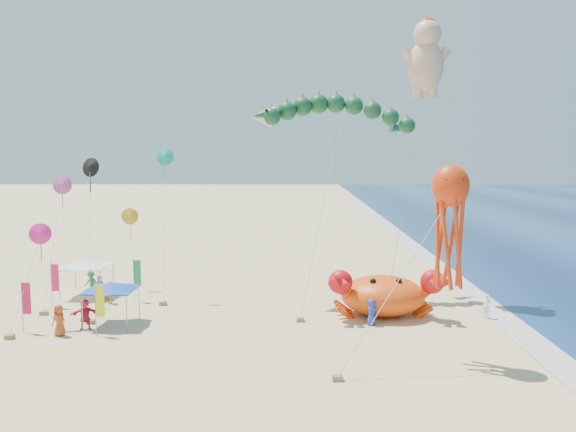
% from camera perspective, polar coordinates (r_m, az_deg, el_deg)
% --- Properties ---
extents(ground, '(320.00, 320.00, 0.00)m').
position_cam_1_polar(ground, '(36.81, 3.11, -10.46)').
color(ground, '#D1B784').
rests_on(ground, ground).
extents(foam_strip, '(320.00, 320.00, 0.00)m').
position_cam_1_polar(foam_strip, '(39.14, 21.23, -9.86)').
color(foam_strip, silver).
rests_on(foam_strip, ground).
extents(crab_inflatable, '(7.46, 4.74, 3.27)m').
position_cam_1_polar(crab_inflatable, '(37.79, 9.65, -7.83)').
color(crab_inflatable, '#E8460C').
rests_on(crab_inflatable, ground).
extents(dragon_kite, '(12.28, 9.45, 14.59)m').
position_cam_1_polar(dragon_kite, '(41.61, 4.90, 9.92)').
color(dragon_kite, '#114022').
rests_on(dragon_kite, ground).
extents(cherub_kite, '(4.02, 2.24, 20.17)m').
position_cam_1_polar(cherub_kite, '(42.60, 13.85, 15.50)').
color(cherub_kite, '#E3B28B').
rests_on(cherub_kite, ground).
extents(octopus_kite, '(6.91, 3.65, 10.12)m').
position_cam_1_polar(octopus_kite, '(29.24, 16.06, -0.10)').
color(octopus_kite, red).
rests_on(octopus_kite, ground).
extents(canopy_blue, '(3.20, 3.20, 2.71)m').
position_cam_1_polar(canopy_blue, '(36.79, -17.54, -6.83)').
color(canopy_blue, gray).
rests_on(canopy_blue, ground).
extents(canopy_white, '(3.58, 3.58, 2.71)m').
position_cam_1_polar(canopy_white, '(44.81, -19.78, -4.57)').
color(canopy_white, gray).
rests_on(canopy_white, ground).
extents(feather_flags, '(5.83, 7.68, 3.20)m').
position_cam_1_polar(feather_flags, '(38.95, -20.30, -6.85)').
color(feather_flags, gray).
rests_on(feather_flags, ground).
extents(beachgoers, '(28.97, 10.88, 1.87)m').
position_cam_1_polar(beachgoers, '(38.94, -14.96, -8.39)').
color(beachgoers, red).
rests_on(beachgoers, ground).
extents(small_kites, '(8.31, 13.19, 11.12)m').
position_cam_1_polar(small_kites, '(40.91, -18.58, 1.22)').
color(small_kites, '#C54194').
rests_on(small_kites, ground).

